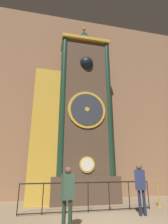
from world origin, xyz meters
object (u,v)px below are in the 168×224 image
object	(u,v)px
clock_tower	(76,115)
visitor_near	(68,192)
visitor_far	(140,183)
stanchion_post	(159,198)

from	to	relation	value
clock_tower	visitor_near	world-z (taller)	clock_tower
visitor_far	stanchion_post	size ratio (longest dim) A/B	1.68
clock_tower	stanchion_post	distance (m)	5.71
clock_tower	visitor_far	xyz separation A→B (m)	(2.03, -2.83, -3.42)
clock_tower	visitor_near	size ratio (longest dim) A/B	6.31
visitor_near	visitor_far	bearing A→B (deg)	3.82
visitor_far	stanchion_post	distance (m)	2.07
stanchion_post	clock_tower	bearing A→B (deg)	155.34
clock_tower	stanchion_post	xyz separation A→B (m)	(3.54, -1.62, -4.17)
clock_tower	visitor_far	bearing A→B (deg)	-54.35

